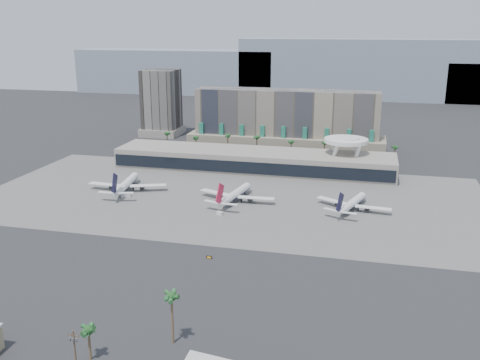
% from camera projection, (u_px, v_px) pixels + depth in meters
% --- Properties ---
extents(ground, '(900.00, 900.00, 0.00)m').
position_uv_depth(ground, '(199.00, 235.00, 226.93)').
color(ground, '#232326').
rests_on(ground, ground).
extents(apron_pad, '(260.00, 130.00, 0.06)m').
position_uv_depth(apron_pad, '(231.00, 196.00, 278.25)').
color(apron_pad, '#5B5B59').
rests_on(apron_pad, ground).
extents(mountain_ridge, '(680.00, 60.00, 70.00)m').
position_uv_depth(mountain_ridge, '(338.00, 73.00, 650.96)').
color(mountain_ridge, gray).
rests_on(mountain_ridge, ground).
extents(hotel, '(140.00, 30.00, 42.00)m').
position_uv_depth(hotel, '(286.00, 125.00, 382.77)').
color(hotel, gray).
rests_on(hotel, ground).
extents(office_tower, '(30.00, 30.00, 52.00)m').
position_uv_depth(office_tower, '(162.00, 107.00, 428.60)').
color(office_tower, black).
rests_on(office_tower, ground).
extents(terminal, '(170.00, 32.50, 14.50)m').
position_uv_depth(terminal, '(253.00, 160.00, 327.63)').
color(terminal, '#A79F93').
rests_on(terminal, ground).
extents(saucer_structure, '(26.00, 26.00, 21.89)m').
position_uv_depth(saucer_structure, '(346.00, 143.00, 317.64)').
color(saucer_structure, white).
rests_on(saucer_structure, ground).
extents(palm_row, '(157.80, 2.80, 13.10)m').
position_uv_depth(palm_row, '(275.00, 142.00, 357.75)').
color(palm_row, brown).
rests_on(palm_row, ground).
extents(utility_pole, '(3.20, 0.85, 12.00)m').
position_uv_depth(utility_pole, '(74.00, 348.00, 135.70)').
color(utility_pole, '#4C3826').
rests_on(utility_pole, ground).
extents(airliner_left, '(42.55, 44.08, 15.27)m').
position_uv_depth(airliner_left, '(126.00, 184.00, 286.55)').
color(airliner_left, white).
rests_on(airliner_left, ground).
extents(airliner_centre, '(40.35, 41.87, 14.55)m').
position_uv_depth(airliner_centre, '(235.00, 194.00, 269.77)').
color(airliner_centre, white).
rests_on(airliner_centre, ground).
extents(airliner_right, '(36.30, 37.55, 13.43)m').
position_uv_depth(airliner_right, '(352.00, 203.00, 257.16)').
color(airliner_right, white).
rests_on(airliner_right, ground).
extents(service_vehicle_a, '(5.33, 3.91, 2.35)m').
position_uv_depth(service_vehicle_a, '(126.00, 195.00, 277.35)').
color(service_vehicle_a, silver).
rests_on(service_vehicle_a, ground).
extents(service_vehicle_b, '(3.48, 2.78, 1.56)m').
position_uv_depth(service_vehicle_b, '(220.00, 213.00, 251.31)').
color(service_vehicle_b, silver).
rests_on(service_vehicle_b, ground).
extents(taxiway_sign, '(2.31, 0.37, 1.05)m').
position_uv_depth(taxiway_sign, '(209.00, 257.00, 204.34)').
color(taxiway_sign, black).
rests_on(taxiway_sign, ground).
extents(near_palm_a, '(6.00, 6.00, 10.22)m').
position_uv_depth(near_palm_a, '(89.00, 335.00, 140.87)').
color(near_palm_a, brown).
rests_on(near_palm_a, ground).
extents(near_palm_b, '(6.00, 6.00, 15.92)m').
position_uv_depth(near_palm_b, '(172.00, 301.00, 146.67)').
color(near_palm_b, brown).
rests_on(near_palm_b, ground).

